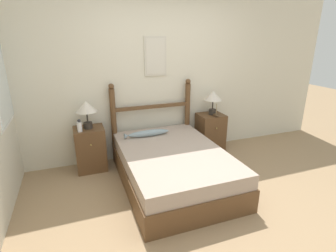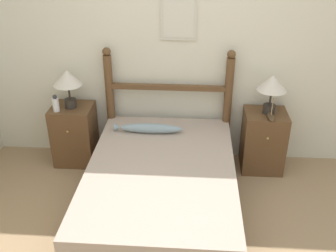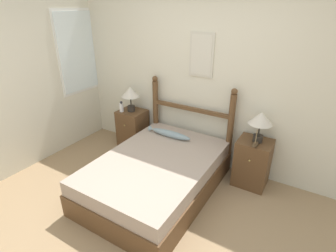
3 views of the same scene
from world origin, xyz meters
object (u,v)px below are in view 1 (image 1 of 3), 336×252
object	(u,v)px
table_lamp_right	(213,97)
fish_pillow	(148,133)
nightstand_right	(210,132)
model_boat	(216,115)
bed	(173,167)
table_lamp_left	(86,108)
nightstand_left	(91,149)
bottle	(79,126)

from	to	relation	value
table_lamp_right	fish_pillow	size ratio (longest dim) A/B	0.58
nightstand_right	table_lamp_right	distance (m)	0.62
table_lamp_right	model_boat	bearing A→B (deg)	-89.23
table_lamp_right	model_boat	world-z (taller)	table_lamp_right
fish_pillow	table_lamp_right	bearing A→B (deg)	8.74
bed	fish_pillow	size ratio (longest dim) A/B	2.80
bed	table_lamp_left	distance (m)	1.46
table_lamp_left	nightstand_left	bearing A→B (deg)	77.75
bottle	model_boat	world-z (taller)	model_boat
model_boat	fish_pillow	size ratio (longest dim) A/B	0.31
nightstand_right	table_lamp_right	xyz separation A→B (m)	(0.02, 0.00, 0.62)
bottle	model_boat	size ratio (longest dim) A/B	0.83
nightstand_right	fish_pillow	xyz separation A→B (m)	(-1.18, -0.18, 0.20)
table_lamp_right	bottle	size ratio (longest dim) A/B	2.24
table_lamp_left	model_boat	distance (m)	2.05
table_lamp_left	table_lamp_right	xyz separation A→B (m)	(2.03, 0.01, 0.00)
bottle	model_boat	xyz separation A→B (m)	(2.15, -0.02, -0.06)
nightstand_right	fish_pillow	size ratio (longest dim) A/B	0.95
bed	table_lamp_right	distance (m)	1.47
table_lamp_right	bottle	xyz separation A→B (m)	(-2.14, -0.11, -0.22)
bed	bottle	distance (m)	1.40
bed	bottle	size ratio (longest dim) A/B	10.71
nightstand_left	fish_pillow	bearing A→B (deg)	-12.34
nightstand_left	bottle	size ratio (longest dim) A/B	3.62
bed	fish_pillow	xyz separation A→B (m)	(-0.17, 0.60, 0.29)
table_lamp_left	model_boat	world-z (taller)	table_lamp_left
model_boat	fish_pillow	distance (m)	1.21
nightstand_right	fish_pillow	distance (m)	1.21
nightstand_left	model_boat	distance (m)	2.06
nightstand_left	fish_pillow	distance (m)	0.87
bed	table_lamp_right	xyz separation A→B (m)	(1.02, 0.79, 0.71)
bed	model_boat	distance (m)	1.29
bottle	fish_pillow	xyz separation A→B (m)	(0.95, -0.08, -0.20)
table_lamp_left	table_lamp_right	distance (m)	2.03
nightstand_right	model_boat	world-z (taller)	model_boat
nightstand_left	table_lamp_right	xyz separation A→B (m)	(2.02, 0.00, 0.62)
model_boat	bed	bearing A→B (deg)	-147.05
nightstand_right	nightstand_left	bearing A→B (deg)	180.00
nightstand_right	bottle	world-z (taller)	bottle
nightstand_right	model_boat	distance (m)	0.37
bottle	fish_pillow	bearing A→B (deg)	-4.54
bottle	model_boat	distance (m)	2.15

